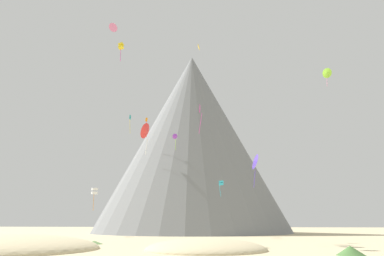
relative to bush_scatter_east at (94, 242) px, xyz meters
name	(u,v)px	position (x,y,z in m)	size (l,w,h in m)	color
dune_foreground_left	(5,250)	(-5.05, -11.28, -0.23)	(19.32, 19.88, 3.29)	#CCBA8E
dune_foreground_right	(206,250)	(16.38, -8.10, -0.23)	(13.12, 13.25, 2.45)	#CCBA8E
bush_scatter_east	(94,242)	(0.00, 0.00, 0.00)	(2.49, 2.49, 0.45)	#668C4C
bush_far_right	(350,251)	(30.02, -12.26, 0.20)	(2.57, 2.57, 0.84)	#477238
bush_ridge_crest	(58,246)	(0.87, -10.93, 0.25)	(1.72, 1.72, 0.96)	#668C4C
rock_massif	(191,142)	(4.79, 55.73, 27.22)	(72.08, 72.08, 56.94)	slate
kite_cyan_low	(221,183)	(16.24, 22.64, 10.36)	(0.97, 0.94, 3.20)	#33BCDB
kite_indigo_low	(254,162)	(22.38, 2.09, 11.04)	(1.47, 2.43, 4.83)	#5138B2
kite_violet_mid	(175,137)	(4.58, 32.19, 22.98)	(1.48, 1.34, 4.13)	purple
kite_gold_high	(199,47)	(14.06, 5.05, 31.68)	(0.39, 0.72, 0.89)	gold
kite_magenta_mid	(200,113)	(13.23, 12.81, 22.35)	(0.60, 0.85, 5.69)	#D1339E
kite_red_mid	(146,131)	(6.61, 0.35, 15.75)	(1.38, 2.51, 4.73)	red
kite_white_low	(95,191)	(-12.57, 26.28, 9.45)	(1.73, 1.74, 5.04)	white
kite_pink_high	(113,28)	(-0.83, 2.96, 35.58)	(1.32, 1.46, 1.64)	pink
kite_teal_high	(130,119)	(-9.25, 37.99, 29.81)	(0.23, 1.07, 5.17)	teal
kite_yellow_high	(121,46)	(-2.88, 12.29, 37.31)	(1.05, 0.97, 4.17)	yellow
kite_orange_high	(146,124)	(-4.86, 38.95, 28.67)	(0.74, 0.57, 5.55)	orange
kite_lime_high	(327,73)	(37.42, 16.17, 30.29)	(1.77, 1.75, 3.71)	#8CD133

